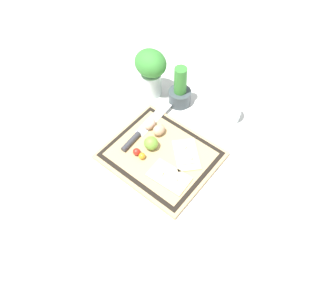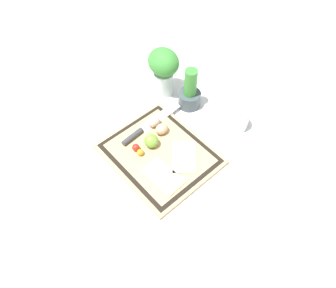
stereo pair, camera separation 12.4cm
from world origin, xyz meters
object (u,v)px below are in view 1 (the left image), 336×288
(pizza_slice_far, at_px, (186,154))
(knife, at_px, (139,133))
(pizza_slice_near, at_px, (169,177))
(herb_pot, at_px, (180,92))
(sauce_jar, at_px, (230,112))
(cherry_tomato_yellow, at_px, (142,156))
(herb_glass, at_px, (151,70))
(lime, at_px, (151,143))
(cherry_tomato_red, at_px, (137,152))
(egg_brown, at_px, (159,130))
(egg_pink, at_px, (149,124))

(pizza_slice_far, xyz_separation_m, knife, (-0.21, -0.04, 0.00))
(pizza_slice_near, bearing_deg, knife, 159.86)
(herb_pot, distance_m, sauce_jar, 0.23)
(cherry_tomato_yellow, distance_m, herb_glass, 0.38)
(herb_glass, bearing_deg, pizza_slice_near, -41.63)
(lime, xyz_separation_m, herb_glass, (-0.21, 0.25, 0.09))
(lime, xyz_separation_m, herb_pot, (-0.07, 0.27, 0.02))
(pizza_slice_far, relative_size, cherry_tomato_yellow, 6.39)
(cherry_tomato_yellow, bearing_deg, cherry_tomato_red, 177.99)
(cherry_tomato_yellow, xyz_separation_m, herb_pot, (-0.08, 0.33, 0.03))
(egg_brown, height_order, lime, lime)
(sauce_jar, relative_size, herb_glass, 0.39)
(egg_brown, bearing_deg, herb_glass, 136.80)
(egg_pink, xyz_separation_m, herb_pot, (0.00, 0.20, 0.03))
(pizza_slice_near, distance_m, egg_pink, 0.25)
(herb_pot, bearing_deg, pizza_slice_far, -47.56)
(egg_pink, xyz_separation_m, cherry_tomato_yellow, (0.08, -0.13, -0.01))
(sauce_jar, bearing_deg, pizza_slice_near, -91.11)
(egg_pink, bearing_deg, cherry_tomato_red, -69.91)
(egg_brown, distance_m, herb_pot, 0.21)
(lime, distance_m, herb_glass, 0.33)
(pizza_slice_near, height_order, knife, pizza_slice_near)
(egg_brown, relative_size, cherry_tomato_red, 1.91)
(herb_pot, bearing_deg, lime, -75.60)
(cherry_tomato_yellow, bearing_deg, knife, 137.19)
(cherry_tomato_yellow, bearing_deg, herb_glass, 124.65)
(egg_pink, distance_m, herb_pot, 0.20)
(lime, bearing_deg, egg_pink, 133.69)
(pizza_slice_far, xyz_separation_m, herb_pot, (-0.20, 0.22, 0.04))
(sauce_jar, bearing_deg, knife, -125.65)
(sauce_jar, bearing_deg, cherry_tomato_red, -113.51)
(pizza_slice_near, height_order, egg_pink, egg_pink)
(egg_brown, bearing_deg, cherry_tomato_yellow, -78.67)
(cherry_tomato_red, relative_size, sauce_jar, 0.33)
(egg_pink, bearing_deg, knife, -97.56)
(cherry_tomato_red, bearing_deg, herb_glass, 120.97)
(knife, relative_size, herb_glass, 1.37)
(herb_glass, bearing_deg, sauce_jar, 14.22)
(pizza_slice_far, xyz_separation_m, herb_glass, (-0.33, 0.19, 0.11))
(pizza_slice_far, height_order, sauce_jar, sauce_jar)
(herb_pot, height_order, sauce_jar, herb_pot)
(knife, bearing_deg, sauce_jar, 54.35)
(pizza_slice_near, xyz_separation_m, pizza_slice_far, (-0.01, 0.12, 0.00))
(cherry_tomato_yellow, bearing_deg, egg_pink, 119.92)
(lime, bearing_deg, herb_pot, 104.40)
(knife, height_order, herb_glass, herb_glass)
(lime, distance_m, sauce_jar, 0.37)
(herb_pot, bearing_deg, egg_brown, -76.19)
(egg_brown, distance_m, lime, 0.08)
(egg_brown, height_order, cherry_tomato_red, egg_brown)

